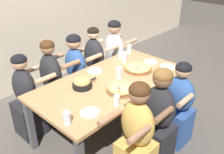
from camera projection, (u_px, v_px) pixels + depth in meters
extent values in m
plane|color=#514C47|center=(112.00, 128.00, 3.43)|extent=(18.00, 18.00, 0.00)
cube|color=tan|center=(112.00, 82.00, 3.09)|extent=(1.97, 1.02, 0.04)
cube|color=#4C4C51|center=(179.00, 92.00, 3.59)|extent=(0.07, 0.07, 0.70)
cube|color=#4C4C51|center=(30.00, 125.00, 2.94)|extent=(0.07, 0.07, 0.70)
cube|color=#4C4C51|center=(130.00, 73.00, 4.14)|extent=(0.07, 0.07, 0.70)
cylinder|color=brown|center=(138.00, 69.00, 3.34)|extent=(0.37, 0.37, 0.02)
torus|color=tan|center=(138.00, 67.00, 3.32)|extent=(0.34, 0.34, 0.03)
cylinder|color=#E5C675|center=(138.00, 68.00, 3.33)|extent=(0.30, 0.30, 0.03)
cylinder|color=#9E4C38|center=(145.00, 68.00, 3.28)|extent=(0.02, 0.02, 0.01)
cylinder|color=#9E4C38|center=(142.00, 65.00, 3.35)|extent=(0.02, 0.02, 0.01)
cylinder|color=#9E4C38|center=(145.00, 65.00, 3.36)|extent=(0.02, 0.02, 0.01)
cylinder|color=#9E4C38|center=(135.00, 67.00, 3.31)|extent=(0.02, 0.02, 0.01)
cylinder|color=#9E4C38|center=(140.00, 63.00, 3.41)|extent=(0.02, 0.02, 0.01)
cylinder|color=#9E4C38|center=(137.00, 69.00, 3.26)|extent=(0.02, 0.02, 0.01)
cylinder|color=#9E4C38|center=(138.00, 68.00, 3.27)|extent=(0.02, 0.02, 0.01)
cylinder|color=brown|center=(121.00, 90.00, 2.86)|extent=(0.35, 0.35, 0.02)
torus|color=tan|center=(121.00, 88.00, 2.84)|extent=(0.32, 0.32, 0.04)
cylinder|color=#E5C675|center=(121.00, 88.00, 2.85)|extent=(0.27, 0.27, 0.04)
cylinder|color=#9E4C38|center=(119.00, 91.00, 2.75)|extent=(0.02, 0.02, 0.01)
cylinder|color=#9E4C38|center=(119.00, 89.00, 2.79)|extent=(0.02, 0.02, 0.01)
cylinder|color=#9E4C38|center=(119.00, 88.00, 2.82)|extent=(0.02, 0.02, 0.01)
cylinder|color=#9E4C38|center=(123.00, 82.00, 2.93)|extent=(0.02, 0.02, 0.01)
cylinder|color=black|center=(82.00, 85.00, 2.92)|extent=(0.23, 0.23, 0.05)
cylinder|color=black|center=(93.00, 79.00, 3.03)|extent=(0.10, 0.02, 0.02)
ellipsoid|color=tan|center=(82.00, 81.00, 2.90)|extent=(0.21, 0.21, 0.11)
cylinder|color=white|center=(90.00, 112.00, 2.49)|extent=(0.19, 0.19, 0.01)
cube|color=#B7B7BC|center=(90.00, 112.00, 2.48)|extent=(0.11, 0.10, 0.01)
cylinder|color=white|center=(151.00, 62.00, 3.56)|extent=(0.20, 0.20, 0.01)
cube|color=#B7B7BC|center=(151.00, 61.00, 3.56)|extent=(0.14, 0.04, 0.01)
cylinder|color=white|center=(95.00, 71.00, 3.31)|extent=(0.20, 0.20, 0.01)
cube|color=#B7B7BC|center=(95.00, 70.00, 3.30)|extent=(0.14, 0.03, 0.01)
cylinder|color=white|center=(168.00, 67.00, 3.41)|extent=(0.21, 0.21, 0.01)
cube|color=#B7B7BC|center=(168.00, 66.00, 3.41)|extent=(0.15, 0.02, 0.01)
cylinder|color=silver|center=(129.00, 49.00, 3.85)|extent=(0.07, 0.07, 0.13)
cylinder|color=silver|center=(129.00, 51.00, 3.86)|extent=(0.07, 0.07, 0.08)
cylinder|color=silver|center=(67.00, 118.00, 2.31)|extent=(0.08, 0.08, 0.13)
cylinder|color=black|center=(67.00, 120.00, 2.32)|extent=(0.07, 0.07, 0.09)
cylinder|color=silver|center=(124.00, 57.00, 3.55)|extent=(0.08, 0.08, 0.15)
cylinder|color=black|center=(124.00, 58.00, 3.56)|extent=(0.07, 0.07, 0.11)
cylinder|color=silver|center=(159.00, 76.00, 3.03)|extent=(0.08, 0.08, 0.14)
cylinder|color=black|center=(158.00, 79.00, 3.05)|extent=(0.07, 0.07, 0.07)
cylinder|color=silver|center=(120.00, 55.00, 3.67)|extent=(0.07, 0.07, 0.11)
cylinder|color=silver|center=(120.00, 56.00, 3.68)|extent=(0.06, 0.06, 0.06)
cylinder|color=silver|center=(119.00, 73.00, 3.12)|extent=(0.07, 0.07, 0.14)
cylinder|color=silver|center=(117.00, 101.00, 2.58)|extent=(0.07, 0.07, 0.11)
cube|color=#232328|center=(55.00, 105.00, 3.50)|extent=(0.32, 0.34, 0.47)
ellipsoid|color=#232328|center=(51.00, 73.00, 3.27)|extent=(0.24, 0.36, 0.54)
sphere|color=#9E7051|center=(47.00, 48.00, 3.10)|extent=(0.18, 0.18, 0.18)
ellipsoid|color=#422814|center=(47.00, 45.00, 3.08)|extent=(0.18, 0.18, 0.13)
cylinder|color=#9E7051|center=(55.00, 57.00, 3.45)|extent=(0.28, 0.06, 0.06)
cylinder|color=#9E7051|center=(71.00, 64.00, 3.24)|extent=(0.28, 0.06, 0.06)
cube|color=silver|center=(114.00, 76.00, 4.30)|extent=(0.32, 0.34, 0.47)
ellipsoid|color=silver|center=(114.00, 49.00, 4.07)|extent=(0.24, 0.36, 0.53)
sphere|color=tan|center=(114.00, 27.00, 3.90)|extent=(0.20, 0.20, 0.20)
ellipsoid|color=black|center=(114.00, 25.00, 3.88)|extent=(0.21, 0.21, 0.14)
cylinder|color=tan|center=(115.00, 37.00, 4.25)|extent=(0.28, 0.06, 0.06)
cylinder|color=tan|center=(131.00, 42.00, 4.05)|extent=(0.28, 0.06, 0.06)
cube|color=#232328|center=(95.00, 85.00, 4.01)|extent=(0.32, 0.34, 0.47)
ellipsoid|color=#232328|center=(94.00, 56.00, 3.77)|extent=(0.24, 0.36, 0.55)
sphere|color=beige|center=(93.00, 33.00, 3.60)|extent=(0.17, 0.17, 0.17)
ellipsoid|color=black|center=(93.00, 31.00, 3.59)|extent=(0.17, 0.17, 0.12)
cylinder|color=beige|center=(96.00, 43.00, 3.95)|extent=(0.28, 0.06, 0.06)
cylinder|color=beige|center=(112.00, 48.00, 3.75)|extent=(0.28, 0.06, 0.06)
cube|color=#232328|center=(156.00, 142.00, 2.85)|extent=(0.32, 0.34, 0.47)
ellipsoid|color=#232328|center=(160.00, 107.00, 2.62)|extent=(0.24, 0.36, 0.50)
sphere|color=brown|center=(163.00, 78.00, 2.46)|extent=(0.20, 0.20, 0.20)
ellipsoid|color=brown|center=(163.00, 75.00, 2.44)|extent=(0.21, 0.21, 0.14)
cylinder|color=brown|center=(164.00, 115.00, 2.34)|extent=(0.28, 0.06, 0.06)
cylinder|color=brown|center=(135.00, 101.00, 2.55)|extent=(0.28, 0.06, 0.06)
cube|color=#232328|center=(30.00, 118.00, 3.25)|extent=(0.32, 0.34, 0.47)
ellipsoid|color=#232328|center=(24.00, 86.00, 3.03)|extent=(0.24, 0.36, 0.47)
sphere|color=tan|center=(19.00, 62.00, 2.88)|extent=(0.18, 0.18, 0.18)
ellipsoid|color=black|center=(19.00, 60.00, 2.86)|extent=(0.19, 0.19, 0.13)
cylinder|color=tan|center=(30.00, 70.00, 3.22)|extent=(0.28, 0.06, 0.06)
cylinder|color=tan|center=(45.00, 78.00, 3.02)|extent=(0.28, 0.06, 0.06)
cube|color=#2D5193|center=(175.00, 125.00, 3.12)|extent=(0.32, 0.34, 0.47)
ellipsoid|color=#2D5193|center=(180.00, 94.00, 2.91)|extent=(0.24, 0.36, 0.44)
sphere|color=tan|center=(183.00, 70.00, 2.77)|extent=(0.18, 0.18, 0.18)
ellipsoid|color=black|center=(184.00, 68.00, 2.75)|extent=(0.19, 0.19, 0.13)
cylinder|color=tan|center=(185.00, 100.00, 2.64)|extent=(0.28, 0.06, 0.06)
cylinder|color=tan|center=(158.00, 89.00, 2.84)|extent=(0.28, 0.06, 0.06)
ellipsoid|color=gold|center=(138.00, 124.00, 2.38)|extent=(0.24, 0.36, 0.50)
sphere|color=#9E7051|center=(139.00, 93.00, 2.22)|extent=(0.20, 0.20, 0.20)
ellipsoid|color=#422814|center=(140.00, 90.00, 2.20)|extent=(0.20, 0.20, 0.14)
cylinder|color=#9E7051|center=(139.00, 134.00, 2.10)|extent=(0.28, 0.06, 0.06)
cylinder|color=#9E7051|center=(110.00, 117.00, 2.30)|extent=(0.28, 0.06, 0.06)
cube|color=#2D5193|center=(78.00, 94.00, 3.77)|extent=(0.32, 0.34, 0.47)
ellipsoid|color=#2D5193|center=(75.00, 65.00, 3.55)|extent=(0.24, 0.36, 0.50)
sphere|color=tan|center=(74.00, 42.00, 3.38)|extent=(0.20, 0.20, 0.20)
ellipsoid|color=black|center=(73.00, 39.00, 3.37)|extent=(0.20, 0.20, 0.14)
cylinder|color=tan|center=(78.00, 51.00, 3.73)|extent=(0.28, 0.06, 0.06)
cylinder|color=tan|center=(94.00, 57.00, 3.53)|extent=(0.28, 0.06, 0.06)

